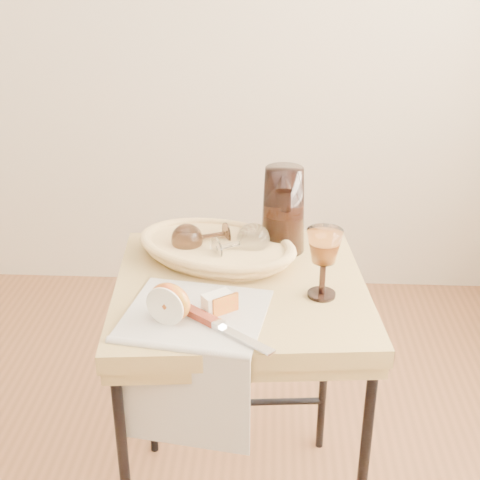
# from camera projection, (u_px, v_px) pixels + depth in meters

# --- Properties ---
(side_table) EXTENTS (0.64, 0.64, 0.75)m
(side_table) POSITION_uv_depth(u_px,v_px,m) (240.00, 408.00, 1.71)
(side_table) COLOR brown
(side_table) RESTS_ON floor
(tea_towel) EXTENTS (0.34, 0.31, 0.01)m
(tea_towel) POSITION_uv_depth(u_px,v_px,m) (195.00, 314.00, 1.41)
(tea_towel) COLOR silver
(tea_towel) RESTS_ON side_table
(bread_basket) EXTENTS (0.43, 0.37, 0.05)m
(bread_basket) POSITION_uv_depth(u_px,v_px,m) (217.00, 250.00, 1.65)
(bread_basket) COLOR tan
(bread_basket) RESTS_ON side_table
(goblet_lying_a) EXTENTS (0.15, 0.13, 0.08)m
(goblet_lying_a) POSITION_uv_depth(u_px,v_px,m) (204.00, 237.00, 1.66)
(goblet_lying_a) COLOR brown
(goblet_lying_a) RESTS_ON bread_basket
(goblet_lying_b) EXTENTS (0.16, 0.15, 0.08)m
(goblet_lying_b) POSITION_uv_depth(u_px,v_px,m) (238.00, 243.00, 1.62)
(goblet_lying_b) COLOR white
(goblet_lying_b) RESTS_ON bread_basket
(pitcher) EXTENTS (0.17, 0.24, 0.26)m
(pitcher) POSITION_uv_depth(u_px,v_px,m) (283.00, 210.00, 1.67)
(pitcher) COLOR black
(pitcher) RESTS_ON side_table
(wine_goblet) EXTENTS (0.10, 0.10, 0.17)m
(wine_goblet) POSITION_uv_depth(u_px,v_px,m) (323.00, 263.00, 1.46)
(wine_goblet) COLOR white
(wine_goblet) RESTS_ON side_table
(apple_half) EXTENTS (0.11, 0.08, 0.09)m
(apple_half) POSITION_uv_depth(u_px,v_px,m) (170.00, 302.00, 1.37)
(apple_half) COLOR red
(apple_half) RESTS_ON tea_towel
(apple_wedge) EXTENTS (0.07, 0.06, 0.04)m
(apple_wedge) POSITION_uv_depth(u_px,v_px,m) (217.00, 302.00, 1.41)
(apple_wedge) COLOR white
(apple_wedge) RESTS_ON tea_towel
(table_knife) EXTENTS (0.20, 0.17, 0.02)m
(table_knife) POSITION_uv_depth(u_px,v_px,m) (222.00, 326.00, 1.35)
(table_knife) COLOR silver
(table_knife) RESTS_ON tea_towel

